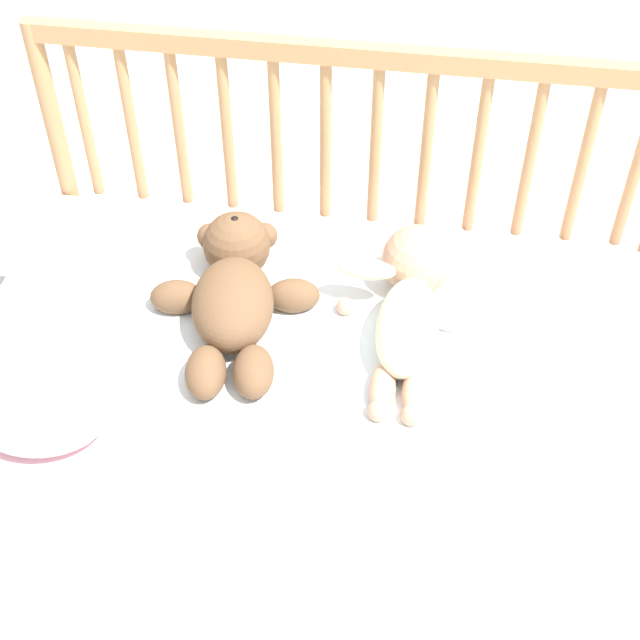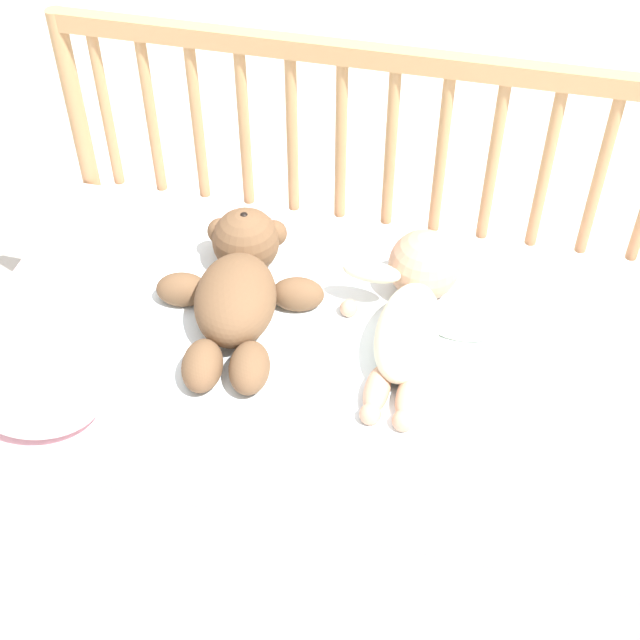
# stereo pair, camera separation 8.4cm
# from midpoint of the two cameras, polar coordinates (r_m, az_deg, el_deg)

# --- Properties ---
(ground_plane) EXTENTS (12.00, 12.00, 0.00)m
(ground_plane) POSITION_cam_midpoint_polar(r_m,az_deg,el_deg) (1.88, -1.34, -11.54)
(ground_plane) COLOR silver
(crib_mattress) EXTENTS (1.21, 0.70, 0.46)m
(crib_mattress) POSITION_cam_midpoint_polar(r_m,az_deg,el_deg) (1.70, -1.47, -7.21)
(crib_mattress) COLOR #EDB7C6
(crib_mattress) RESTS_ON ground_plane
(crib_rail) EXTENTS (1.21, 0.04, 0.83)m
(crib_rail) POSITION_cam_midpoint_polar(r_m,az_deg,el_deg) (1.72, 0.52, 10.05)
(crib_rail) COLOR tan
(crib_rail) RESTS_ON ground_plane
(blanket) EXTENTS (0.79, 0.49, 0.01)m
(blanket) POSITION_cam_midpoint_polar(r_m,az_deg,el_deg) (1.54, -1.66, -1.06)
(blanket) COLOR white
(blanket) RESTS_ON crib_mattress
(teddy_bear) EXTENTS (0.31, 0.41, 0.13)m
(teddy_bear) POSITION_cam_midpoint_polar(r_m,az_deg,el_deg) (1.56, -7.06, 1.79)
(teddy_bear) COLOR brown
(teddy_bear) RESTS_ON crib_mattress
(baby) EXTENTS (0.27, 0.40, 0.13)m
(baby) POSITION_cam_midpoint_polar(r_m,az_deg,el_deg) (1.53, 4.29, 1.11)
(baby) COLOR #EAEACC
(baby) RESTS_ON crib_mattress
(small_pillow) EXTENTS (0.21, 0.17, 0.06)m
(small_pillow) POSITION_cam_midpoint_polar(r_m,az_deg,el_deg) (1.47, -19.02, -5.72)
(small_pillow) COLOR white
(small_pillow) RESTS_ON crib_mattress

